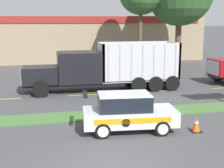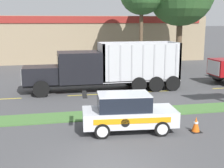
% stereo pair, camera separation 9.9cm
% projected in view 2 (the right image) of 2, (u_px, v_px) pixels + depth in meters
% --- Properties ---
extents(grass_verge, '(120.00, 1.72, 0.06)m').
position_uv_depth(grass_verge, '(85.00, 116.00, 16.51)').
color(grass_verge, '#477538').
rests_on(grass_verge, ground_plane).
extents(centre_line_3, '(2.40, 0.14, 0.01)m').
position_uv_depth(centre_line_3, '(2.00, 99.00, 20.18)').
color(centre_line_3, yellow).
rests_on(centre_line_3, ground_plane).
extents(centre_line_4, '(2.40, 0.14, 0.01)m').
position_uv_depth(centre_line_4, '(85.00, 95.00, 21.31)').
color(centre_line_4, yellow).
rests_on(centre_line_4, ground_plane).
extents(centre_line_5, '(2.40, 0.14, 0.01)m').
position_uv_depth(centre_line_5, '(160.00, 91.00, 22.43)').
color(centre_line_5, yellow).
rests_on(centre_line_5, ground_plane).
extents(dump_truck_lead, '(11.15, 2.63, 3.44)m').
position_uv_depth(dump_truck_lead, '(94.00, 70.00, 22.28)').
color(dump_truck_lead, black).
rests_on(dump_truck_lead, ground_plane).
extents(rally_car, '(4.37, 2.17, 1.80)m').
position_uv_depth(rally_car, '(127.00, 112.00, 14.15)').
color(rally_car, silver).
rests_on(rally_car, ground_plane).
extents(traffic_cone, '(0.47, 0.47, 0.71)m').
position_uv_depth(traffic_cone, '(196.00, 124.00, 14.14)').
color(traffic_cone, black).
rests_on(traffic_cone, ground_plane).
extents(store_building_backdrop, '(38.49, 12.10, 5.58)m').
position_uv_depth(store_building_backdrop, '(51.00, 38.00, 41.68)').
color(store_building_backdrop, '#9E896B').
rests_on(store_building_backdrop, ground_plane).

